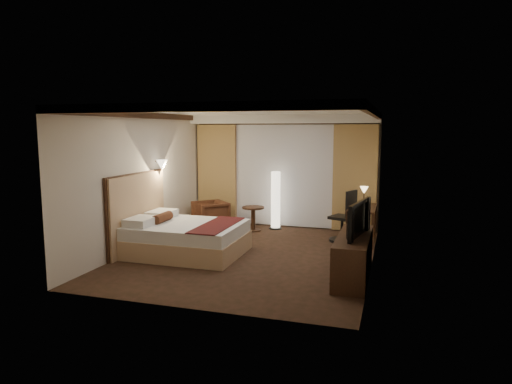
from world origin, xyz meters
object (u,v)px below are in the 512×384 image
(armchair, at_px, (210,214))
(office_chair, at_px, (342,216))
(side_table, at_px, (253,219))
(desk, at_px, (362,225))
(floor_lamp, at_px, (276,200))
(television, at_px, (353,215))
(bed, at_px, (187,238))
(dresser, at_px, (353,257))

(armchair, height_order, office_chair, office_chair)
(side_table, xyz_separation_m, desk, (2.51, -0.36, 0.09))
(side_table, relative_size, desk, 0.48)
(desk, bearing_deg, side_table, 171.80)
(side_table, bearing_deg, floor_lamp, 38.80)
(floor_lamp, relative_size, television, 1.23)
(floor_lamp, relative_size, desk, 1.17)
(bed, relative_size, television, 1.83)
(armchair, relative_size, side_table, 1.30)
(floor_lamp, bearing_deg, bed, -111.51)
(television, bearing_deg, floor_lamp, 43.80)
(floor_lamp, xyz_separation_m, desk, (2.06, -0.72, -0.32))
(side_table, distance_m, television, 3.84)
(floor_lamp, bearing_deg, television, -56.59)
(armchair, bearing_deg, desk, 41.03)
(side_table, bearing_deg, bed, -104.65)
(desk, relative_size, dresser, 0.67)
(armchair, distance_m, office_chair, 3.16)
(side_table, relative_size, office_chair, 0.51)
(floor_lamp, height_order, office_chair, floor_lamp)
(bed, height_order, desk, desk)
(floor_lamp, relative_size, dresser, 0.78)
(floor_lamp, xyz_separation_m, dresser, (2.11, -3.15, -0.35))
(floor_lamp, height_order, dresser, floor_lamp)
(floor_lamp, relative_size, office_chair, 1.25)
(desk, relative_size, office_chair, 1.07)
(armchair, bearing_deg, side_table, 51.67)
(floor_lamp, height_order, desk, floor_lamp)
(side_table, xyz_separation_m, television, (2.53, -2.80, 0.73))
(bed, height_order, armchair, armchair)
(dresser, distance_m, television, 0.67)
(armchair, bearing_deg, floor_lamp, 62.88)
(floor_lamp, bearing_deg, desk, -19.25)
(armchair, xyz_separation_m, desk, (3.54, -0.24, 0.00))
(side_table, bearing_deg, television, -47.91)
(bed, xyz_separation_m, armchair, (-0.44, 2.17, 0.07))
(television, bearing_deg, bed, 91.25)
(bed, distance_m, floor_lamp, 2.88)
(floor_lamp, distance_m, desk, 2.21)
(armchair, height_order, side_table, armchair)
(floor_lamp, bearing_deg, side_table, -141.20)
(bed, height_order, television, television)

